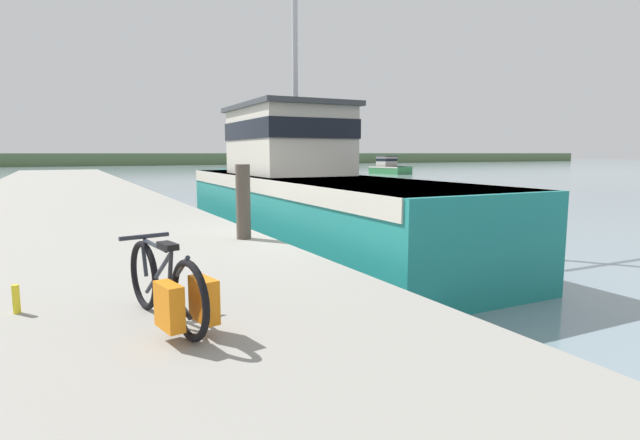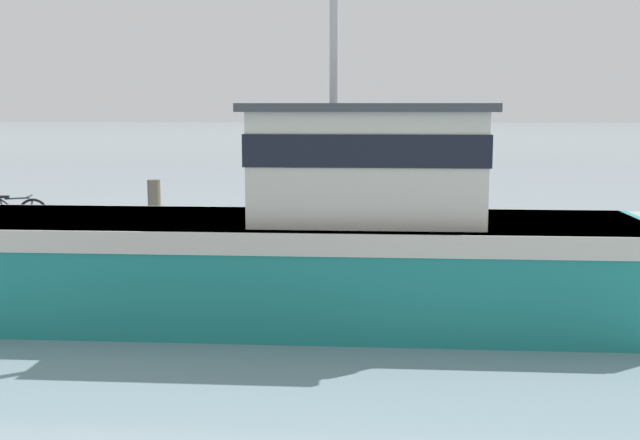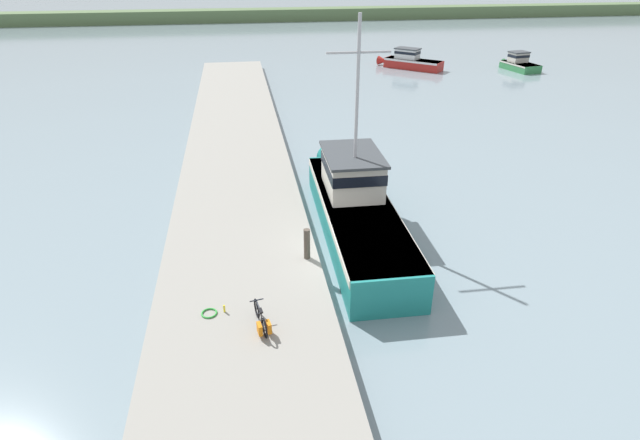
{
  "view_description": "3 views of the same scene",
  "coord_description": "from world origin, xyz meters",
  "px_view_note": "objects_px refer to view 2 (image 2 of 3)",
  "views": [
    {
      "loc": [
        -4.46,
        -8.11,
        2.13
      ],
      "look_at": [
        -0.81,
        -1.16,
        1.07
      ],
      "focal_mm": 28.0,
      "sensor_mm": 36.0,
      "label": 1
    },
    {
      "loc": [
        12.95,
        3.62,
        3.29
      ],
      "look_at": [
        -0.26,
        2.94,
        1.42
      ],
      "focal_mm": 45.0,
      "sensor_mm": 36.0,
      "label": 2
    },
    {
      "loc": [
        -3.87,
        -16.22,
        10.93
      ],
      "look_at": [
        -1.09,
        0.81,
        1.73
      ],
      "focal_mm": 28.0,
      "sensor_mm": 36.0,
      "label": 3
    }
  ],
  "objects_px": {
    "fishing_boat_main": "(318,241)",
    "water_bottle_by_bike": "(69,215)",
    "bicycle_touring": "(2,213)",
    "mooring_post": "(155,213)"
  },
  "relations": [
    {
      "from": "fishing_boat_main",
      "to": "mooring_post",
      "type": "distance_m",
      "value": 4.11
    },
    {
      "from": "bicycle_touring",
      "to": "water_bottle_by_bike",
      "type": "height_order",
      "value": "bicycle_touring"
    },
    {
      "from": "fishing_boat_main",
      "to": "water_bottle_by_bike",
      "type": "height_order",
      "value": "fishing_boat_main"
    },
    {
      "from": "mooring_post",
      "to": "bicycle_touring",
      "type": "bearing_deg",
      "value": -116.79
    },
    {
      "from": "fishing_boat_main",
      "to": "water_bottle_by_bike",
      "type": "bearing_deg",
      "value": -131.96
    },
    {
      "from": "mooring_post",
      "to": "water_bottle_by_bike",
      "type": "bearing_deg",
      "value": -137.87
    },
    {
      "from": "bicycle_touring",
      "to": "water_bottle_by_bike",
      "type": "relative_size",
      "value": 6.23
    },
    {
      "from": "bicycle_touring",
      "to": "mooring_post",
      "type": "xyz_separation_m",
      "value": [
        1.94,
        3.83,
        0.3
      ]
    },
    {
      "from": "bicycle_touring",
      "to": "fishing_boat_main",
      "type": "bearing_deg",
      "value": 46.92
    },
    {
      "from": "bicycle_touring",
      "to": "mooring_post",
      "type": "relative_size",
      "value": 1.31
    }
  ]
}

